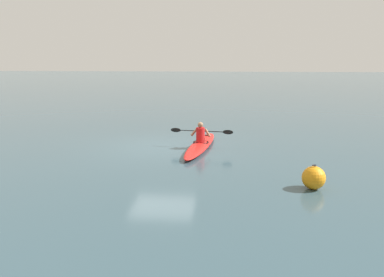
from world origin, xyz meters
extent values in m
plane|color=#334C56|center=(0.00, 0.00, 0.00)|extent=(160.00, 160.00, 0.00)
ellipsoid|color=red|center=(-1.50, 0.11, 0.12)|extent=(1.26, 4.73, 0.24)
torus|color=black|center=(-1.51, 0.03, 0.22)|extent=(0.68, 0.68, 0.04)
cylinder|color=black|center=(-1.67, -1.29, 0.23)|extent=(0.18, 0.18, 0.02)
cylinder|color=red|center=(-1.49, 0.13, 0.52)|extent=(0.33, 0.33, 0.56)
sphere|color=#936B4C|center=(-1.49, 0.13, 0.91)|extent=(0.21, 0.21, 0.21)
cylinder|color=black|center=(-1.52, -0.06, 0.64)|extent=(2.03, 0.29, 0.03)
ellipsoid|color=black|center=(-0.51, -0.19, 0.64)|extent=(0.40, 0.09, 0.17)
ellipsoid|color=black|center=(-2.53, 0.06, 0.64)|extent=(0.40, 0.09, 0.17)
cylinder|color=#936B4C|center=(-1.24, 0.02, 0.60)|extent=(0.29, 0.20, 0.34)
cylinder|color=#936B4C|center=(-1.76, 0.09, 0.60)|extent=(0.26, 0.23, 0.34)
sphere|color=orange|center=(-4.81, 4.58, 0.31)|extent=(0.62, 0.62, 0.62)
torus|color=#333338|center=(-4.81, 4.58, 0.65)|extent=(0.12, 0.12, 0.02)
camera|label=1|loc=(-2.54, 14.79, 3.43)|focal=36.90mm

